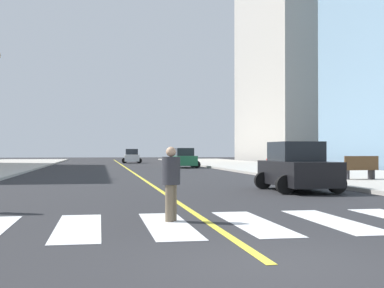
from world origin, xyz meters
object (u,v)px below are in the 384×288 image
at_px(car_black_nearest, 297,168).
at_px(pedestrian_crossing, 171,180).
at_px(park_bench, 360,168).
at_px(fire_hydrant, 268,165).
at_px(car_white_third, 132,156).
at_px(car_green_second, 185,159).

relative_size(car_black_nearest, pedestrian_crossing, 2.58).
distance_m(park_bench, pedestrian_crossing, 16.39).
height_order(car_black_nearest, park_bench, car_black_nearest).
bearing_deg(pedestrian_crossing, fire_hydrant, 8.05).
height_order(car_white_third, fire_hydrant, car_white_third).
relative_size(car_white_third, park_bench, 2.12).
distance_m(car_green_second, fire_hydrant, 13.84).
relative_size(car_green_second, fire_hydrant, 4.45).
bearing_deg(pedestrian_crossing, car_black_nearest, -6.04).
bearing_deg(fire_hydrant, pedestrian_crossing, -113.21).
xyz_separation_m(car_black_nearest, park_bench, (4.96, 4.64, -0.18)).
bearing_deg(car_green_second, park_bench, 104.36).
xyz_separation_m(car_green_second, fire_hydrant, (3.27, -13.45, -0.24)).
relative_size(car_black_nearest, fire_hydrant, 4.70).
distance_m(park_bench, fire_hydrant, 9.17).
xyz_separation_m(car_green_second, car_white_third, (-3.59, 18.11, -0.02)).
xyz_separation_m(car_black_nearest, fire_hydrant, (3.30, 13.66, -0.29)).
distance_m(car_black_nearest, car_green_second, 27.11).
bearing_deg(park_bench, car_white_third, 8.34).
relative_size(car_green_second, car_white_third, 1.02).
height_order(park_bench, pedestrian_crossing, pedestrian_crossing).
distance_m(car_white_third, pedestrian_crossing, 52.95).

